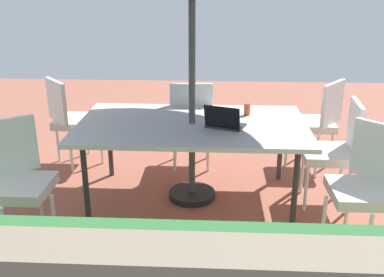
# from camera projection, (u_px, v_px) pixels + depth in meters

# --- Properties ---
(ground_plane) EXTENTS (10.00, 10.00, 0.02)m
(ground_plane) POSITION_uv_depth(u_px,v_px,m) (192.00, 198.00, 4.27)
(ground_plane) COLOR #935442
(dining_table) EXTENTS (2.06, 1.21, 0.75)m
(dining_table) POSITION_uv_depth(u_px,v_px,m) (192.00, 128.00, 4.02)
(dining_table) COLOR silver
(dining_table) RESTS_ON ground_plane
(chair_west) EXTENTS (0.48, 0.47, 0.98)m
(chair_west) POSITION_uv_depth(u_px,v_px,m) (335.00, 148.00, 3.97)
(chair_west) COLOR silver
(chair_west) RESTS_ON ground_plane
(chair_southwest) EXTENTS (0.58, 0.58, 0.98)m
(chair_southwest) POSITION_uv_depth(u_px,v_px,m) (317.00, 120.00, 4.75)
(chair_southwest) COLOR silver
(chair_southwest) RESTS_ON ground_plane
(chair_southeast) EXTENTS (0.59, 0.58, 0.98)m
(chair_southeast) POSITION_uv_depth(u_px,v_px,m) (72.00, 117.00, 4.84)
(chair_southeast) COLOR silver
(chair_southeast) RESTS_ON ground_plane
(chair_northwest) EXTENTS (0.59, 0.59, 0.98)m
(chair_northwest) POSITION_uv_depth(u_px,v_px,m) (367.00, 183.00, 3.31)
(chair_northwest) COLOR silver
(chair_northwest) RESTS_ON ground_plane
(chair_south) EXTENTS (0.46, 0.47, 0.98)m
(chair_south) POSITION_uv_depth(u_px,v_px,m) (191.00, 119.00, 4.76)
(chair_south) COLOR silver
(chair_south) RESTS_ON ground_plane
(chair_northeast) EXTENTS (0.58, 0.58, 0.98)m
(chair_northeast) POSITION_uv_depth(u_px,v_px,m) (17.00, 177.00, 3.40)
(chair_northeast) COLOR silver
(chair_northeast) RESTS_ON ground_plane
(laptop) EXTENTS (0.39, 0.34, 0.21)m
(laptop) POSITION_uv_depth(u_px,v_px,m) (225.00, 123.00, 3.86)
(laptop) COLOR #2D2D33
(laptop) RESTS_ON dining_table
(cup) EXTENTS (0.06, 0.06, 0.11)m
(cup) POSITION_uv_depth(u_px,v_px,m) (247.00, 109.00, 4.22)
(cup) COLOR #CC4C33
(cup) RESTS_ON dining_table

